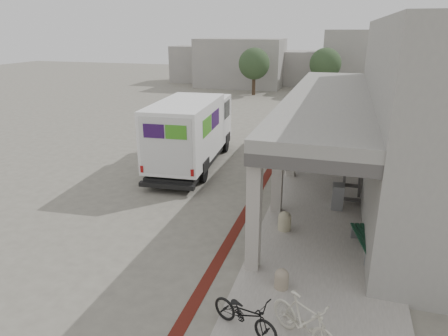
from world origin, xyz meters
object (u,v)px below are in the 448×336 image
(fedex_truck, at_px, (192,130))
(bicycle_black, at_px, (245,314))
(bench, at_px, (365,242))
(utility_cabinet, at_px, (338,196))
(bicycle_cream, at_px, (305,321))

(fedex_truck, bearing_deg, bicycle_black, -67.98)
(bench, bearing_deg, utility_cabinet, 93.34)
(bench, height_order, utility_cabinet, utility_cabinet)
(fedex_truck, xyz_separation_m, bench, (8.14, -6.48, -1.37))
(bicycle_black, bearing_deg, bicycle_cream, -65.53)
(bicycle_black, height_order, bicycle_cream, bicycle_cream)
(bench, relative_size, utility_cabinet, 2.12)
(utility_cabinet, xyz_separation_m, bicycle_black, (-1.80, -7.40, -0.02))
(bench, height_order, bicycle_cream, bicycle_cream)
(bicycle_black, xyz_separation_m, bicycle_cream, (1.31, 0.03, 0.10))
(utility_cabinet, height_order, bicycle_black, utility_cabinet)
(bench, xyz_separation_m, utility_cabinet, (-0.90, 3.02, 0.15))
(bench, distance_m, utility_cabinet, 3.15)
(fedex_truck, relative_size, utility_cabinet, 8.60)
(bicycle_black, relative_size, bicycle_cream, 0.94)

